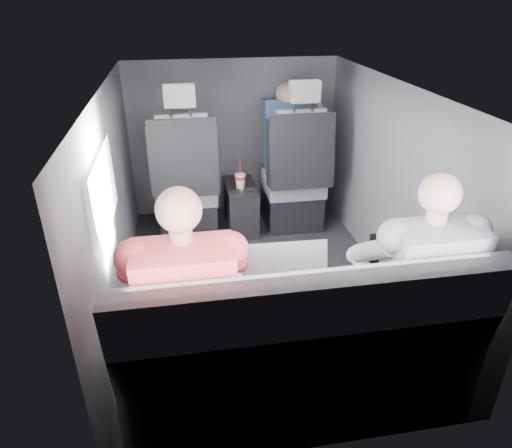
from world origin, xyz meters
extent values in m
plane|color=black|center=(0.00, 0.00, 0.00)|extent=(2.60, 2.60, 0.00)
plane|color=#B2B2AD|center=(0.00, 0.00, 1.35)|extent=(2.60, 2.60, 0.00)
cube|color=#56565B|center=(-0.90, 0.00, 0.68)|extent=(0.02, 2.60, 1.35)
cube|color=#56565B|center=(0.90, 0.00, 0.68)|extent=(0.02, 2.60, 1.35)
cube|color=#56565B|center=(0.00, 1.30, 0.68)|extent=(1.80, 0.02, 1.35)
cube|color=#56565B|center=(0.00, -1.30, 0.68)|extent=(1.80, 0.02, 1.35)
cube|color=white|center=(-0.88, -0.30, 0.90)|extent=(0.02, 0.75, 0.42)
cube|color=black|center=(0.45, 0.67, 0.80)|extent=(0.35, 0.11, 0.59)
cube|color=black|center=(-0.45, 0.92, 0.15)|extent=(0.46, 0.48, 0.30)
cube|color=slate|center=(-0.45, 0.90, 0.38)|extent=(0.48, 0.46, 0.14)
cube|color=slate|center=(-0.45, 0.70, 0.75)|extent=(0.38, 0.18, 0.61)
cube|color=black|center=(-0.67, 0.70, 0.72)|extent=(0.08, 0.21, 0.53)
cube|color=black|center=(-0.23, 0.70, 0.72)|extent=(0.08, 0.21, 0.53)
cube|color=black|center=(-0.45, 0.64, 0.74)|extent=(0.50, 0.11, 0.58)
cube|color=slate|center=(-0.45, 0.66, 1.19)|extent=(0.22, 0.10, 0.15)
cube|color=black|center=(0.45, 0.92, 0.15)|extent=(0.46, 0.48, 0.30)
cube|color=slate|center=(0.45, 0.90, 0.38)|extent=(0.48, 0.46, 0.14)
cube|color=slate|center=(0.45, 0.70, 0.75)|extent=(0.38, 0.18, 0.61)
cube|color=black|center=(0.23, 0.70, 0.72)|extent=(0.08, 0.21, 0.53)
cube|color=black|center=(0.67, 0.70, 0.72)|extent=(0.08, 0.21, 0.53)
cube|color=black|center=(0.45, 0.64, 0.74)|extent=(0.50, 0.11, 0.58)
cube|color=slate|center=(0.45, 0.66, 1.19)|extent=(0.22, 0.10, 0.15)
cube|color=black|center=(0.00, 0.88, 0.20)|extent=(0.24, 0.48, 0.40)
cylinder|color=black|center=(-0.05, 0.76, 0.41)|extent=(0.09, 0.09, 0.01)
cylinder|color=black|center=(0.06, 0.76, 0.41)|extent=(0.09, 0.09, 0.01)
cube|color=slate|center=(0.00, -1.02, 0.23)|extent=(1.60, 0.50, 0.45)
cube|color=slate|center=(0.00, -1.25, 0.68)|extent=(1.60, 0.17, 0.47)
cylinder|color=red|center=(-0.01, 0.81, 0.50)|extent=(0.09, 0.09, 0.02)
cylinder|color=white|center=(-0.01, 0.81, 0.52)|extent=(0.09, 0.09, 0.01)
cylinder|color=red|center=(-0.01, 0.81, 0.60)|extent=(0.01, 0.01, 0.15)
cube|color=white|center=(-0.49, -0.76, 0.59)|extent=(0.34, 0.26, 0.02)
cube|color=silver|center=(-0.49, -0.78, 0.60)|extent=(0.27, 0.15, 0.00)
cube|color=white|center=(-0.49, -0.69, 0.60)|extent=(0.10, 0.06, 0.00)
cube|color=white|center=(-0.49, -0.91, 0.71)|extent=(0.32, 0.09, 0.22)
cube|color=silver|center=(-0.49, -0.90, 0.71)|extent=(0.28, 0.07, 0.19)
cube|color=silver|center=(-0.05, -0.77, 0.59)|extent=(0.40, 0.29, 0.02)
cube|color=silver|center=(-0.05, -0.78, 0.60)|extent=(0.33, 0.16, 0.00)
cube|color=silver|center=(-0.05, -0.69, 0.60)|extent=(0.12, 0.06, 0.00)
cube|color=silver|center=(-0.05, -0.94, 0.73)|extent=(0.39, 0.09, 0.26)
cube|color=silver|center=(-0.05, -0.93, 0.72)|extent=(0.34, 0.08, 0.22)
cube|color=black|center=(0.54, -0.76, 0.59)|extent=(0.39, 0.29, 0.02)
cube|color=black|center=(0.54, -0.77, 0.60)|extent=(0.31, 0.17, 0.00)
cube|color=black|center=(0.54, -0.68, 0.60)|extent=(0.11, 0.07, 0.00)
cube|color=black|center=(0.54, -0.92, 0.72)|extent=(0.37, 0.11, 0.24)
cube|color=silver|center=(0.54, -0.91, 0.72)|extent=(0.32, 0.09, 0.21)
cube|color=#333438|center=(-0.60, -0.90, 0.51)|extent=(0.15, 0.43, 0.13)
cube|color=#333438|center=(-0.39, -0.90, 0.51)|extent=(0.15, 0.43, 0.13)
cube|color=#333438|center=(-0.60, -0.68, 0.23)|extent=(0.13, 0.13, 0.45)
cube|color=#333438|center=(-0.39, -0.68, 0.23)|extent=(0.13, 0.13, 0.45)
cube|color=#CD4353|center=(-0.50, -1.10, 0.75)|extent=(0.39, 0.26, 0.53)
sphere|color=tan|center=(-0.50, -1.07, 1.13)|extent=(0.17, 0.17, 0.17)
cylinder|color=tan|center=(-0.69, -0.82, 0.66)|extent=(0.11, 0.27, 0.12)
cylinder|color=tan|center=(-0.30, -0.82, 0.66)|extent=(0.11, 0.27, 0.12)
cube|color=navy|center=(0.44, -0.90, 0.51)|extent=(0.14, 0.42, 0.12)
cube|color=navy|center=(0.65, -0.90, 0.51)|extent=(0.14, 0.42, 0.12)
cube|color=navy|center=(0.44, -0.68, 0.23)|extent=(0.12, 0.12, 0.45)
cube|color=navy|center=(0.65, -0.68, 0.23)|extent=(0.12, 0.12, 0.45)
cube|color=gray|center=(0.55, -1.10, 0.75)|extent=(0.38, 0.26, 0.52)
sphere|color=#DEAC97|center=(0.55, -1.07, 1.12)|extent=(0.17, 0.17, 0.17)
cylinder|color=#DEAC97|center=(0.36, -0.82, 0.66)|extent=(0.11, 0.26, 0.11)
cylinder|color=#DEAC97|center=(0.74, -0.82, 0.66)|extent=(0.11, 0.26, 0.11)
cube|color=navy|center=(0.43, 1.08, 0.78)|extent=(0.38, 0.24, 0.55)
sphere|color=tan|center=(0.43, 1.10, 1.09)|extent=(0.19, 0.19, 0.19)
cube|color=navy|center=(0.43, 1.14, 0.49)|extent=(0.32, 0.38, 0.11)
camera|label=1|loc=(-0.47, -2.61, 1.85)|focal=32.00mm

